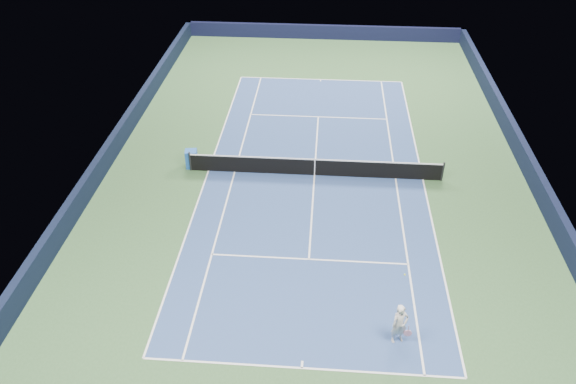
{
  "coord_description": "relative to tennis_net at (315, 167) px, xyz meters",
  "views": [
    {
      "loc": [
        0.43,
        -23.95,
        15.85
      ],
      "look_at": [
        -1.13,
        -3.0,
        1.0
      ],
      "focal_mm": 35.0,
      "sensor_mm": 36.0,
      "label": 1
    }
  ],
  "objects": [
    {
      "name": "sideline_singles_right",
      "position": [
        4.12,
        0.0,
        -0.5
      ],
      "size": [
        0.08,
        23.77,
        0.0
      ],
      "primitive_type": "cube",
      "color": "white",
      "rests_on": "ground"
    },
    {
      "name": "wall_left",
      "position": [
        -10.82,
        0.0,
        0.05
      ],
      "size": [
        0.35,
        40.0,
        1.1
      ],
      "primitive_type": "cube",
      "color": "black",
      "rests_on": "ground"
    },
    {
      "name": "sideline_doubles_left",
      "position": [
        -5.49,
        0.0,
        -0.5
      ],
      "size": [
        0.08,
        23.77,
        0.0
      ],
      "primitive_type": "cube",
      "color": "white",
      "rests_on": "ground"
    },
    {
      "name": "tennis_player",
      "position": [
        3.32,
        -10.44,
        0.34
      ],
      "size": [
        0.82,
        1.33,
        2.29
      ],
      "color": "silver",
      "rests_on": "ground"
    },
    {
      "name": "service_line_near",
      "position": [
        0.0,
        -6.4,
        -0.5
      ],
      "size": [
        8.23,
        0.08,
        0.0
      ],
      "primitive_type": "cube",
      "color": "white",
      "rests_on": "ground"
    },
    {
      "name": "baseline_near",
      "position": [
        0.0,
        -11.88,
        -0.5
      ],
      "size": [
        10.97,
        0.08,
        0.0
      ],
      "primitive_type": "cube",
      "color": "white",
      "rests_on": "ground"
    },
    {
      "name": "sideline_singles_left",
      "position": [
        -4.12,
        0.0,
        -0.5
      ],
      "size": [
        0.08,
        23.77,
        0.0
      ],
      "primitive_type": "cube",
      "color": "white",
      "rests_on": "ground"
    },
    {
      "name": "ground",
      "position": [
        0.0,
        0.0,
        -0.5
      ],
      "size": [
        40.0,
        40.0,
        0.0
      ],
      "primitive_type": "plane",
      "color": "#30522D",
      "rests_on": "ground"
    },
    {
      "name": "sideline_doubles_right",
      "position": [
        5.49,
        0.0,
        -0.5
      ],
      "size": [
        0.08,
        23.77,
        0.0
      ],
      "primitive_type": "cube",
      "color": "white",
      "rests_on": "ground"
    },
    {
      "name": "center_mark_near",
      "position": [
        0.0,
        -11.73,
        -0.5
      ],
      "size": [
        0.08,
        0.3,
        0.0
      ],
      "primitive_type": "cube",
      "color": "white",
      "rests_on": "ground"
    },
    {
      "name": "court_surface",
      "position": [
        0.0,
        0.0,
        -0.5
      ],
      "size": [
        10.97,
        23.77,
        0.01
      ],
      "primitive_type": "cube",
      "color": "navy",
      "rests_on": "ground"
    },
    {
      "name": "service_line_far",
      "position": [
        0.0,
        6.4,
        -0.5
      ],
      "size": [
        8.23,
        0.08,
        0.0
      ],
      "primitive_type": "cube",
      "color": "white",
      "rests_on": "ground"
    },
    {
      "name": "sponsor_cube",
      "position": [
        -6.4,
        0.33,
        -0.02
      ],
      "size": [
        0.67,
        0.62,
        0.98
      ],
      "color": "#1C51AA",
      "rests_on": "ground"
    },
    {
      "name": "wall_right",
      "position": [
        10.82,
        0.0,
        0.05
      ],
      "size": [
        0.35,
        40.0,
        1.1
      ],
      "primitive_type": "cube",
      "color": "black",
      "rests_on": "ground"
    },
    {
      "name": "center_service_line",
      "position": [
        0.0,
        0.0,
        -0.5
      ],
      "size": [
        0.08,
        12.8,
        0.0
      ],
      "primitive_type": "cube",
      "color": "white",
      "rests_on": "ground"
    },
    {
      "name": "tennis_net",
      "position": [
        0.0,
        0.0,
        0.0
      ],
      "size": [
        12.9,
        0.1,
        1.07
      ],
      "color": "black",
      "rests_on": "ground"
    },
    {
      "name": "center_mark_far",
      "position": [
        0.0,
        11.73,
        -0.5
      ],
      "size": [
        0.08,
        0.3,
        0.0
      ],
      "primitive_type": "cube",
      "color": "white",
      "rests_on": "ground"
    },
    {
      "name": "wall_far",
      "position": [
        0.0,
        19.82,
        0.05
      ],
      "size": [
        22.0,
        0.35,
        1.1
      ],
      "primitive_type": "cube",
      "color": "black",
      "rests_on": "ground"
    },
    {
      "name": "baseline_far",
      "position": [
        0.0,
        11.88,
        -0.5
      ],
      "size": [
        10.97,
        0.08,
        0.0
      ],
      "primitive_type": "cube",
      "color": "white",
      "rests_on": "ground"
    }
  ]
}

